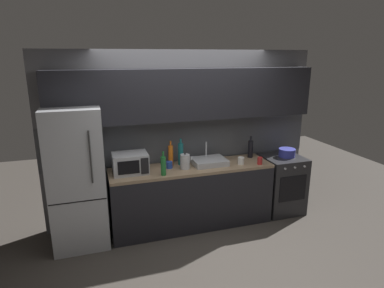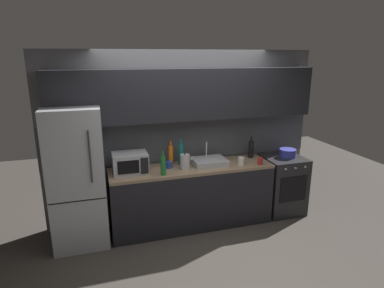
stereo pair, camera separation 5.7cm
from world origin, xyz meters
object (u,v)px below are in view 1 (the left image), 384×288
object	(u,v)px
wine_bottle_dark	(250,149)
wine_bottle_orange	(171,155)
microwave	(130,163)
refrigerator	(77,178)
kettle	(185,162)
cooking_pot	(287,153)
mug_white	(241,161)
wine_bottle_teal	(181,154)
oven_range	(281,184)
wine_bottle_green	(163,166)
mug_blue	(169,165)
mug_red	(260,161)

from	to	relation	value
wine_bottle_dark	wine_bottle_orange	bearing A→B (deg)	179.41
microwave	wine_bottle_dark	size ratio (longest dim) A/B	1.38
refrigerator	microwave	size ratio (longest dim) A/B	3.97
kettle	wine_bottle_orange	distance (m)	0.26
kettle	cooking_pot	world-z (taller)	kettle
wine_bottle_orange	mug_white	xyz separation A→B (m)	(0.97, -0.27, -0.10)
mug_white	wine_bottle_teal	bearing A→B (deg)	163.03
wine_bottle_dark	cooking_pot	size ratio (longest dim) A/B	1.31
oven_range	wine_bottle_green	xyz separation A→B (m)	(-1.95, -0.20, 0.58)
microwave	wine_bottle_teal	world-z (taller)	wine_bottle_teal
microwave	wine_bottle_dark	world-z (taller)	wine_bottle_dark
wine_bottle_dark	wine_bottle_teal	size ratio (longest dim) A/B	0.87
microwave	mug_blue	distance (m)	0.55
mug_red	cooking_pot	size ratio (longest dim) A/B	0.42
wine_bottle_green	mug_red	bearing A→B (deg)	0.13
refrigerator	cooking_pot	distance (m)	3.09
kettle	mug_red	xyz separation A→B (m)	(1.08, -0.16, -0.05)
mug_blue	kettle	bearing A→B (deg)	-22.40
refrigerator	oven_range	xyz separation A→B (m)	(3.03, -0.00, -0.46)
microwave	mug_red	bearing A→B (deg)	-6.84
wine_bottle_green	mug_red	world-z (taller)	wine_bottle_green
cooking_pot	wine_bottle_orange	bearing A→B (deg)	175.14
oven_range	cooking_pot	distance (m)	0.52
mug_blue	cooking_pot	xyz separation A→B (m)	(1.87, -0.04, 0.02)
cooking_pot	mug_white	bearing A→B (deg)	-172.22
refrigerator	cooking_pot	size ratio (longest dim) A/B	7.21
oven_range	wine_bottle_teal	bearing A→B (deg)	175.05
wine_bottle_orange	wine_bottle_teal	bearing A→B (deg)	-6.34
wine_bottle_teal	wine_bottle_orange	bearing A→B (deg)	173.66
refrigerator	wine_bottle_orange	xyz separation A→B (m)	(1.27, 0.15, 0.14)
wine_bottle_dark	kettle	bearing A→B (deg)	-170.46
wine_bottle_green	mug_white	size ratio (longest dim) A/B	3.06
wine_bottle_dark	refrigerator	bearing A→B (deg)	-176.79
refrigerator	mug_red	size ratio (longest dim) A/B	17.14
refrigerator	wine_bottle_green	bearing A→B (deg)	-10.67
oven_range	mug_white	size ratio (longest dim) A/B	8.56
wine_bottle_orange	wine_bottle_green	world-z (taller)	wine_bottle_orange
oven_range	wine_bottle_orange	size ratio (longest dim) A/B	2.52
wine_bottle_orange	mug_white	world-z (taller)	wine_bottle_orange
wine_bottle_dark	cooking_pot	world-z (taller)	wine_bottle_dark
mug_blue	mug_red	distance (m)	1.30
kettle	wine_bottle_dark	xyz separation A→B (m)	(1.10, 0.19, 0.04)
wine_bottle_dark	wine_bottle_teal	distance (m)	1.11
oven_range	mug_blue	size ratio (longest dim) A/B	9.62
wine_bottle_green	mug_red	size ratio (longest dim) A/B	3.02
kettle	mug_blue	size ratio (longest dim) A/B	2.42
microwave	wine_bottle_green	xyz separation A→B (m)	(0.40, -0.22, -0.00)
refrigerator	wine_bottle_green	size ratio (longest dim) A/B	5.68
microwave	cooking_pot	xyz separation A→B (m)	(2.40, -0.02, -0.07)
microwave	wine_bottle_orange	distance (m)	0.60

